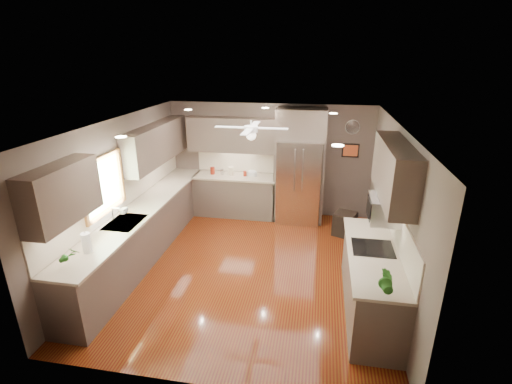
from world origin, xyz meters
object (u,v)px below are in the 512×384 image
(canister_a, at_px, (213,171))
(bowl, at_px, (252,175))
(canister_b, at_px, (222,172))
(canister_d, at_px, (245,174))
(soap_bottle, at_px, (124,210))
(canister_c, at_px, (231,171))
(microwave, at_px, (384,209))
(stool, at_px, (345,224))
(refrigerator, at_px, (300,168))
(potted_plant_left, at_px, (70,255))
(potted_plant_right, at_px, (386,281))
(paper_towel, at_px, (87,243))

(canister_a, height_order, bowl, canister_a)
(canister_b, distance_m, canister_d, 0.52)
(bowl, bearing_deg, soap_bottle, -125.25)
(canister_d, distance_m, soap_bottle, 2.89)
(canister_c, height_order, microwave, microwave)
(stool, bearing_deg, refrigerator, 149.52)
(canister_d, xyz_separation_m, potted_plant_left, (-1.44, -4.02, 0.09))
(stool, bearing_deg, bowl, 162.89)
(potted_plant_right, bearing_deg, soap_bottle, 158.79)
(microwave, bearing_deg, canister_c, 135.96)
(refrigerator, distance_m, microwave, 3.03)
(bowl, bearing_deg, canister_a, 179.26)
(potted_plant_left, relative_size, paper_towel, 0.99)
(refrigerator, xyz_separation_m, stool, (0.99, -0.59, -0.95))
(canister_a, bearing_deg, canister_d, -1.95)
(potted_plant_left, xyz_separation_m, microwave, (3.97, 1.28, 0.39))
(canister_b, distance_m, canister_c, 0.20)
(canister_c, distance_m, paper_towel, 3.86)
(canister_a, height_order, stool, canister_a)
(potted_plant_left, distance_m, stool, 5.06)
(canister_a, xyz_separation_m, microwave, (3.28, -2.76, 0.46))
(canister_d, height_order, stool, canister_d)
(canister_d, xyz_separation_m, soap_bottle, (-1.56, -2.43, 0.03))
(canister_b, relative_size, canister_c, 0.64)
(paper_towel, bearing_deg, potted_plant_right, -4.40)
(microwave, xyz_separation_m, paper_towel, (-3.97, -0.94, -0.40))
(bowl, bearing_deg, canister_b, 179.49)
(canister_a, xyz_separation_m, bowl, (0.91, -0.01, -0.05))
(bowl, height_order, paper_towel, paper_towel)
(canister_d, xyz_separation_m, bowl, (0.16, 0.01, -0.03))
(canister_a, xyz_separation_m, canister_b, (0.23, -0.01, -0.01))
(soap_bottle, bearing_deg, refrigerator, 40.94)
(potted_plant_right, relative_size, bowl, 1.52)
(soap_bottle, bearing_deg, stool, 25.76)
(stool, bearing_deg, canister_a, 167.78)
(soap_bottle, xyz_separation_m, stool, (3.76, 1.81, -0.79))
(canister_c, height_order, potted_plant_left, potted_plant_left)
(canister_c, distance_m, potted_plant_left, 4.19)
(canister_c, height_order, refrigerator, refrigerator)
(canister_c, relative_size, potted_plant_right, 0.56)
(canister_b, relative_size, canister_d, 1.13)
(canister_a, xyz_separation_m, potted_plant_right, (3.16, -3.99, 0.09))
(canister_b, bearing_deg, soap_bottle, -113.06)
(refrigerator, distance_m, paper_towel, 4.50)
(potted_plant_left, bearing_deg, canister_d, 70.25)
(microwave, bearing_deg, potted_plant_left, -162.07)
(refrigerator, xyz_separation_m, paper_towel, (-2.64, -3.65, -0.11))
(potted_plant_left, bearing_deg, refrigerator, 56.48)
(microwave, height_order, paper_towel, microwave)
(soap_bottle, relative_size, potted_plant_left, 0.60)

